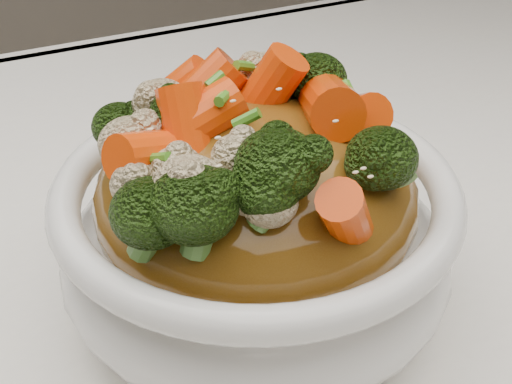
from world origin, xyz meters
name	(u,v)px	position (x,y,z in m)	size (l,w,h in m)	color
tablecloth	(218,348)	(0.00, 0.00, 0.73)	(1.20, 0.80, 0.04)	white
bowl	(256,240)	(0.03, 0.01, 0.79)	(0.20, 0.20, 0.08)	white
sauce_base	(256,197)	(0.03, 0.01, 0.82)	(0.16, 0.16, 0.09)	brown
carrots	(256,91)	(0.03, 0.01, 0.88)	(0.16, 0.16, 0.05)	#E94207
broccoli	(256,92)	(0.03, 0.01, 0.87)	(0.16, 0.16, 0.04)	black
cauliflower	(256,96)	(0.03, 0.01, 0.87)	(0.16, 0.16, 0.03)	beige
scallions	(256,89)	(0.03, 0.01, 0.88)	(0.12, 0.12, 0.02)	#3F821E
sesame_seeds	(256,89)	(0.03, 0.01, 0.88)	(0.14, 0.14, 0.01)	beige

